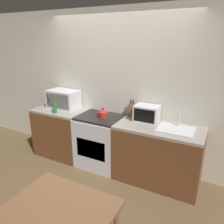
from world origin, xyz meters
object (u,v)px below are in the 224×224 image
Objects in this scene: stove_range at (100,141)px; toaster_oven at (147,113)px; dining_table at (57,219)px; bottle at (55,107)px; kettle at (103,113)px; microwave at (63,99)px.

stove_range is 2.44× the size of toaster_oven.
bottle is at bearing 131.37° from dining_table.
bottle is at bearing -166.75° from toaster_oven.
dining_table is at bearing -72.35° from kettle.
kettle is 0.63× the size of bottle.
microwave is 1.60m from toaster_oven.
stove_range is at bearing -168.50° from toaster_oven.
microwave is (-0.84, 0.11, 0.62)m from stove_range.
dining_table is at bearing -70.42° from stove_range.
stove_range is 0.97m from bottle.
microwave is 2.12× the size of bottle.
toaster_oven is at bearing 13.39° from kettle.
microwave is 2.47m from dining_table.
bottle is (-0.84, -0.20, 0.03)m from kettle.
stove_range is at bearing 109.58° from dining_table.
kettle is at bearing -7.45° from stove_range.
dining_table is at bearing -93.19° from toaster_oven.
stove_range reaches higher than dining_table.
microwave is at bearing 172.47° from stove_range.
kettle is at bearing -7.52° from microwave.
microwave is (-0.91, 0.12, 0.10)m from kettle.
microwave reaches higher than dining_table.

